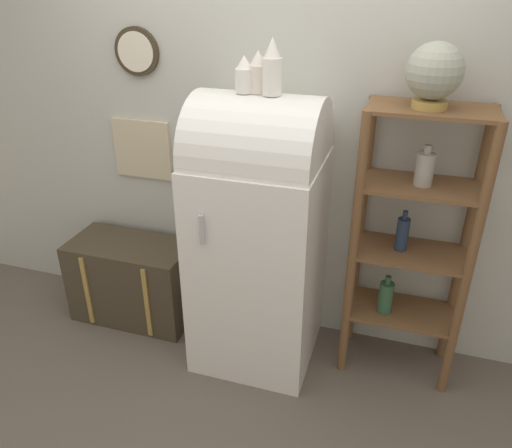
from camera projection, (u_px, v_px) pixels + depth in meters
The scene contains 9 objects.
ground_plane at pixel (247, 372), 2.96m from camera, with size 12.00×12.00×0.00m, color #60564C.
wall_back at pixel (276, 124), 2.83m from camera, with size 7.00×0.09×2.70m.
refrigerator at pixel (258, 231), 2.77m from camera, with size 0.67×0.68×1.60m.
suitcase_trunk at pixel (133, 280), 3.34m from camera, with size 0.79×0.42×0.55m.
shelf_unit at pixel (411, 235), 2.64m from camera, with size 0.62×0.35×1.56m.
globe at pixel (434, 73), 2.24m from camera, with size 0.26×0.26×0.30m.
vase_left at pixel (244, 75), 2.39m from camera, with size 0.09×0.09×0.18m.
vase_center at pixel (258, 73), 2.39m from camera, with size 0.09×0.09×0.20m.
vase_right at pixel (272, 68), 2.33m from camera, with size 0.09×0.09×0.26m.
Camera 1 is at (0.72, -2.11, 2.15)m, focal length 35.00 mm.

